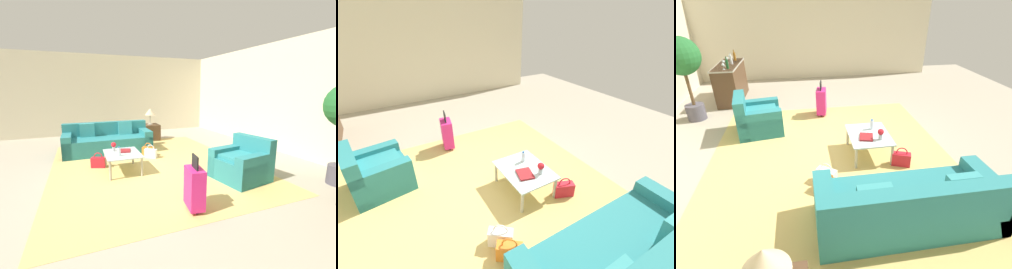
{
  "view_description": "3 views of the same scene",
  "coord_description": "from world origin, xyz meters",
  "views": [
    {
      "loc": [
        4.34,
        -1.3,
        1.78
      ],
      "look_at": [
        0.01,
        0.41,
        0.84
      ],
      "focal_mm": 24.0,
      "sensor_mm": 36.0,
      "label": 1
    },
    {
      "loc": [
        -2.81,
        1.27,
        2.7
      ],
      "look_at": [
        0.16,
        -0.47,
        0.82
      ],
      "focal_mm": 24.0,
      "sensor_mm": 36.0,
      "label": 2
    },
    {
      "loc": [
        -4.49,
        0.63,
        2.68
      ],
      "look_at": [
        -0.93,
        0.05,
        0.74
      ],
      "focal_mm": 28.0,
      "sensor_mm": 36.0,
      "label": 3
    }
  ],
  "objects": [
    {
      "name": "ground_plane",
      "position": [
        0.0,
        0.0,
        0.0
      ],
      "size": [
        12.0,
        12.0,
        0.0
      ],
      "primitive_type": "plane",
      "color": "#A89E89"
    },
    {
      "name": "handbag_orange",
      "position": [
        -1.35,
        0.36,
        0.13
      ],
      "size": [
        0.3,
        0.34,
        0.36
      ],
      "color": "orange",
      "rests_on": "ground"
    },
    {
      "name": "couch",
      "position": [
        -2.2,
        -0.6,
        0.29
      ],
      "size": [
        0.97,
        2.39,
        0.84
      ],
      "color": "teal",
      "rests_on": "ground"
    },
    {
      "name": "wall_right",
      "position": [
        5.06,
        0.0,
        1.55
      ],
      "size": [
        0.12,
        8.0,
        3.1
      ],
      "primitive_type": "cube",
      "color": "beige",
      "rests_on": "ground"
    },
    {
      "name": "water_bottle",
      "position": [
        -0.2,
        -0.6,
        0.51
      ],
      "size": [
        0.06,
        0.06,
        0.2
      ],
      "color": "silver",
      "rests_on": "coffee_table"
    },
    {
      "name": "handbag_white",
      "position": [
        -1.12,
        0.36,
        0.13
      ],
      "size": [
        0.3,
        0.34,
        0.36
      ],
      "color": "white",
      "rests_on": "ground"
    },
    {
      "name": "flower_vase",
      "position": [
        -0.62,
        -0.65,
        0.54
      ],
      "size": [
        0.11,
        0.11,
        0.21
      ],
      "color": "#B2B7BC",
      "rests_on": "coffee_table"
    },
    {
      "name": "coffee_table_book",
      "position": [
        -0.52,
        -0.42,
        0.43
      ],
      "size": [
        0.33,
        0.3,
        0.03
      ],
      "primitive_type": "cube",
      "rotation": [
        0.0,
        0.0,
        -0.25
      ],
      "color": "maroon",
      "rests_on": "coffee_table"
    },
    {
      "name": "handbag_red",
      "position": [
        -0.86,
        -0.98,
        0.13
      ],
      "size": [
        0.24,
        0.35,
        0.36
      ],
      "color": "red",
      "rests_on": "ground"
    },
    {
      "name": "area_rug",
      "position": [
        -0.6,
        0.2,
        0.0
      ],
      "size": [
        5.2,
        4.4,
        0.01
      ],
      "primitive_type": "cube",
      "color": "tan",
      "rests_on": "ground"
    },
    {
      "name": "suitcase_magenta",
      "position": [
        1.6,
        0.2,
        0.36
      ],
      "size": [
        0.43,
        0.28,
        0.85
      ],
      "color": "#D12375",
      "rests_on": "ground"
    },
    {
      "name": "armchair",
      "position": [
        0.89,
        1.67,
        0.3
      ],
      "size": [
        1.05,
        1.03,
        0.85
      ],
      "color": "teal",
      "rests_on": "ground"
    },
    {
      "name": "coffee_table",
      "position": [
        -0.4,
        -0.5,
        0.37
      ],
      "size": [
        0.93,
        0.74,
        0.42
      ],
      "color": "silver",
      "rests_on": "ground"
    }
  ]
}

